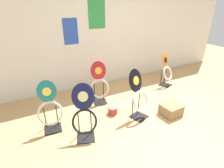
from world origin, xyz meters
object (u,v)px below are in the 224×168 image
(toilet_seat_display_teal_sax, at_px, (50,109))
(toilet_seat_display_crimson_swirl, at_px, (99,84))
(toilet_seat_display_orange_sun, at_px, (167,70))
(toilet_seat_display_navy_moon, at_px, (84,114))
(toilet_seat_display_jazz_black, at_px, (139,97))
(paint_can, at_px, (113,110))
(storage_box, at_px, (171,110))

(toilet_seat_display_teal_sax, bearing_deg, toilet_seat_display_crimson_swirl, 23.17)
(toilet_seat_display_orange_sun, height_order, toilet_seat_display_navy_moon, toilet_seat_display_navy_moon)
(toilet_seat_display_crimson_swirl, relative_size, toilet_seat_display_navy_moon, 1.02)
(toilet_seat_display_jazz_black, relative_size, toilet_seat_display_orange_sun, 1.09)
(toilet_seat_display_teal_sax, bearing_deg, toilet_seat_display_jazz_black, -13.93)
(toilet_seat_display_teal_sax, relative_size, toilet_seat_display_orange_sun, 1.04)
(paint_can, bearing_deg, toilet_seat_display_teal_sax, 176.71)
(toilet_seat_display_crimson_swirl, distance_m, toilet_seat_display_orange_sun, 1.89)
(toilet_seat_display_teal_sax, height_order, toilet_seat_display_orange_sun, toilet_seat_display_teal_sax)
(paint_can, bearing_deg, toilet_seat_display_orange_sun, 16.07)
(toilet_seat_display_crimson_swirl, distance_m, storage_box, 1.52)
(toilet_seat_display_jazz_black, distance_m, paint_can, 0.60)
(toilet_seat_display_teal_sax, relative_size, toilet_seat_display_jazz_black, 0.95)
(toilet_seat_display_orange_sun, bearing_deg, toilet_seat_display_crimson_swirl, -179.93)
(toilet_seat_display_navy_moon, xyz_separation_m, storage_box, (1.67, -0.19, -0.33))
(toilet_seat_display_teal_sax, xyz_separation_m, toilet_seat_display_navy_moon, (0.44, -0.43, 0.04))
(toilet_seat_display_jazz_black, height_order, toilet_seat_display_crimson_swirl, toilet_seat_display_jazz_black)
(toilet_seat_display_teal_sax, distance_m, paint_can, 1.17)
(toilet_seat_display_teal_sax, height_order, storage_box, toilet_seat_display_teal_sax)
(toilet_seat_display_teal_sax, relative_size, paint_can, 4.73)
(toilet_seat_display_orange_sun, bearing_deg, toilet_seat_display_navy_moon, -160.53)
(toilet_seat_display_navy_moon, bearing_deg, toilet_seat_display_jazz_black, 2.96)
(storage_box, bearing_deg, toilet_seat_display_orange_sun, 51.11)
(toilet_seat_display_crimson_swirl, xyz_separation_m, storage_box, (1.01, -1.08, -0.33))
(toilet_seat_display_teal_sax, bearing_deg, toilet_seat_display_orange_sun, 8.94)
(toilet_seat_display_teal_sax, xyz_separation_m, storage_box, (2.10, -0.62, -0.29))
(toilet_seat_display_crimson_swirl, relative_size, toilet_seat_display_orange_sun, 1.06)
(toilet_seat_display_jazz_black, height_order, paint_can, toilet_seat_display_jazz_black)
(toilet_seat_display_navy_moon, bearing_deg, storage_box, -6.45)
(toilet_seat_display_navy_moon, distance_m, paint_can, 0.86)
(toilet_seat_display_jazz_black, distance_m, toilet_seat_display_orange_sun, 1.70)
(toilet_seat_display_teal_sax, height_order, toilet_seat_display_navy_moon, toilet_seat_display_navy_moon)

